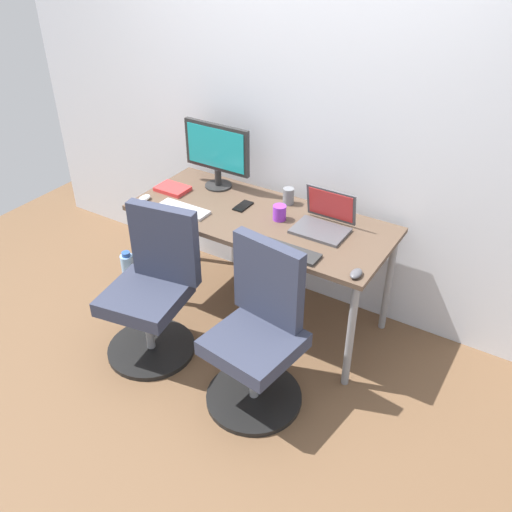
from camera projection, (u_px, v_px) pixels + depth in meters
name	position (u px, v px, depth m)	size (l,w,h in m)	color
ground_plane	(260.00, 312.00, 3.79)	(5.28, 5.28, 0.00)	brown
back_wall	(297.00, 107.00, 3.38)	(4.40, 0.04, 2.60)	silver
desk	(260.00, 226.00, 3.42)	(1.62, 0.68, 0.74)	brown
office_chair_left	(153.00, 291.00, 3.29)	(0.54, 0.54, 0.94)	black
office_chair_right	(259.00, 335.00, 2.96)	(0.54, 0.54, 0.94)	black
water_bottle_on_floor	(129.00, 272.00, 3.94)	(0.09, 0.09, 0.31)	#8CBFF2
desktop_monitor	(217.00, 151.00, 3.59)	(0.48, 0.18, 0.43)	#262626
open_laptop	(325.00, 220.00, 3.24)	(0.31, 0.26, 0.23)	#4C4C51
keyboard_by_monitor	(183.00, 209.00, 3.44)	(0.34, 0.12, 0.02)	#B7B7B7
keyboard_by_laptop	(290.00, 252.00, 3.04)	(0.34, 0.12, 0.02)	#2D2D2D
mouse_by_monitor	(145.00, 198.00, 3.55)	(0.06, 0.10, 0.03)	silver
mouse_by_laptop	(356.00, 274.00, 2.85)	(0.06, 0.10, 0.03)	#515156
coffee_mug	(280.00, 213.00, 3.33)	(0.08, 0.08, 0.09)	purple
pen_cup	(288.00, 196.00, 3.49)	(0.07, 0.07, 0.10)	slate
phone_near_monitor	(243.00, 206.00, 3.48)	(0.07, 0.14, 0.01)	black
notebook	(173.00, 189.00, 3.67)	(0.21, 0.15, 0.03)	red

